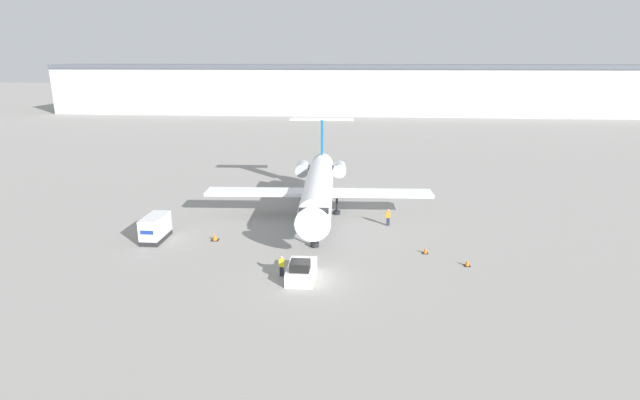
{
  "coord_description": "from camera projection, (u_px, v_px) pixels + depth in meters",
  "views": [
    {
      "loc": [
        3.85,
        -35.14,
        16.69
      ],
      "look_at": [
        0.0,
        11.49,
        3.31
      ],
      "focal_mm": 28.0,
      "sensor_mm": 36.0,
      "label": 1
    }
  ],
  "objects": [
    {
      "name": "pushback_tug",
      "position": [
        301.0,
        271.0,
        38.97
      ],
      "size": [
        2.13,
        3.94,
        1.77
      ],
      "color": "silver",
      "rests_on": "ground"
    },
    {
      "name": "traffic_cone_right",
      "position": [
        425.0,
        250.0,
        44.08
      ],
      "size": [
        0.51,
        0.51,
        0.63
      ],
      "color": "black",
      "rests_on": "ground"
    },
    {
      "name": "worker_by_wing",
      "position": [
        388.0,
        217.0,
        51.25
      ],
      "size": [
        0.4,
        0.25,
        1.77
      ],
      "color": "#232838",
      "rests_on": "ground"
    },
    {
      "name": "traffic_cone_mid",
      "position": [
        467.0,
        263.0,
        41.42
      ],
      "size": [
        0.51,
        0.51,
        0.61
      ],
      "color": "black",
      "rests_on": "ground"
    },
    {
      "name": "luggage_cart",
      "position": [
        155.0,
        228.0,
        47.1
      ],
      "size": [
        1.73,
        3.84,
        2.38
      ],
      "color": "#232326",
      "rests_on": "ground"
    },
    {
      "name": "traffic_cone_left",
      "position": [
        215.0,
        237.0,
        47.25
      ],
      "size": [
        0.69,
        0.69,
        0.65
      ],
      "color": "black",
      "rests_on": "ground"
    },
    {
      "name": "ground_plane",
      "position": [
        308.0,
        282.0,
        38.57
      ],
      "size": [
        600.0,
        600.0,
        0.0
      ],
      "primitive_type": "plane",
      "color": "gray"
    },
    {
      "name": "worker_near_tug",
      "position": [
        282.0,
        266.0,
        39.35
      ],
      "size": [
        0.4,
        0.24,
        1.68
      ],
      "color": "#232838",
      "rests_on": "ground"
    },
    {
      "name": "airplane_main",
      "position": [
        319.0,
        186.0,
        53.71
      ],
      "size": [
        24.54,
        24.84,
        9.36
      ],
      "color": "white",
      "rests_on": "ground"
    },
    {
      "name": "terminal_building",
      "position": [
        349.0,
        89.0,
        151.52
      ],
      "size": [
        180.0,
        16.8,
        14.74
      ],
      "color": "#B2B2B7",
      "rests_on": "ground"
    }
  ]
}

